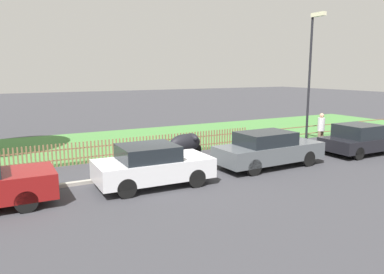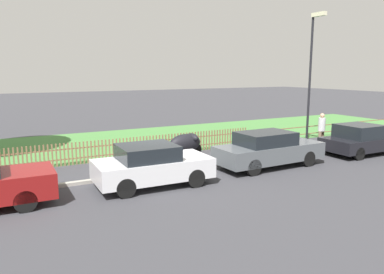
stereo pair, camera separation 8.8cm
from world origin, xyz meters
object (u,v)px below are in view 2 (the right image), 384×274
parked_car_navy_estate (152,165)px  pedestrian_near_fence (322,128)px  parked_car_red_compact (268,149)px  street_lamp (312,68)px  covered_motorcycle (186,143)px  parked_car_white_van (360,139)px

parked_car_navy_estate → pedestrian_near_fence: (10.07, 2.00, 0.26)m
parked_car_navy_estate → parked_car_red_compact: 5.13m
parked_car_navy_estate → street_lamp: (8.89, 1.73, 3.28)m
parked_car_red_compact → covered_motorcycle: parked_car_red_compact is taller
parked_car_navy_estate → covered_motorcycle: parked_car_navy_estate is taller
street_lamp → parked_car_white_van: bearing=-48.0°
parked_car_white_van → pedestrian_near_fence: 2.07m
parked_car_red_compact → pedestrian_near_fence: bearing=19.0°
covered_motorcycle → street_lamp: street_lamp is taller
parked_car_red_compact → parked_car_white_van: bearing=-3.3°
parked_car_navy_estate → pedestrian_near_fence: pedestrian_near_fence is taller
parked_car_navy_estate → pedestrian_near_fence: 10.27m
covered_motorcycle → parked_car_white_van: bearing=-30.0°
pedestrian_near_fence → street_lamp: 3.25m
parked_car_red_compact → parked_car_white_van: (5.33, -0.17, -0.04)m
street_lamp → parked_car_red_compact: bearing=-157.4°
parked_car_navy_estate → parked_car_red_compact: (5.12, 0.16, 0.01)m
covered_motorcycle → street_lamp: size_ratio=0.27×
street_lamp → parked_car_navy_estate: bearing=-169.0°
pedestrian_near_fence → covered_motorcycle: bearing=-23.5°
parked_car_navy_estate → street_lamp: bearing=12.6°
parked_car_navy_estate → parked_car_red_compact: size_ratio=0.85×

